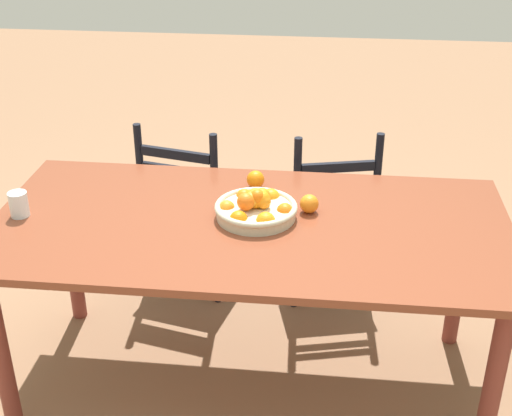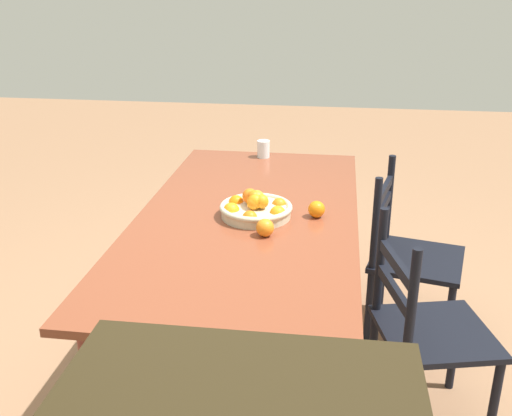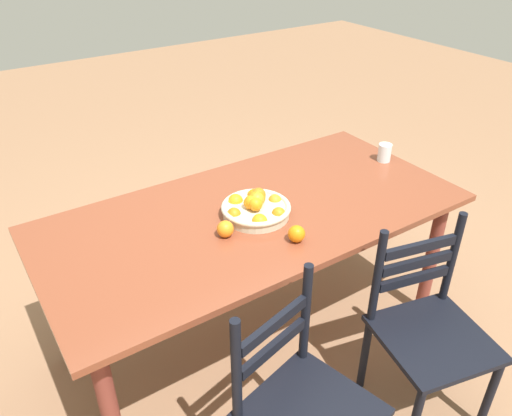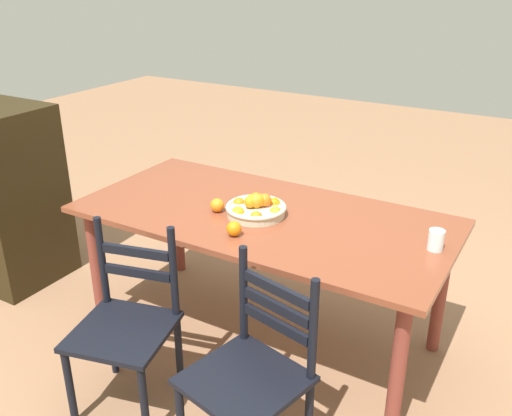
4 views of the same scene
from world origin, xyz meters
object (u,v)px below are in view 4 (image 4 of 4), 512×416
object	(u,v)px
chair_by_cabinet	(253,373)
orange_loose_0	(217,205)
chair_near_window	(127,326)
dining_table	(263,228)
drinking_glass	(436,240)
orange_loose_1	(234,229)
fruit_bowl	(256,207)

from	to	relation	value
chair_by_cabinet	orange_loose_0	bearing A→B (deg)	145.84
chair_near_window	dining_table	bearing A→B (deg)	55.02
dining_table	orange_loose_0	distance (m)	0.27
chair_by_cabinet	drinking_glass	xyz separation A→B (m)	(-0.49, -0.79, 0.38)
chair_near_window	drinking_glass	xyz separation A→B (m)	(-1.17, -0.80, 0.40)
chair_near_window	chair_by_cabinet	distance (m)	0.67
orange_loose_0	dining_table	bearing A→B (deg)	-154.37
dining_table	orange_loose_1	distance (m)	0.32
orange_loose_0	orange_loose_1	size ratio (longest dim) A/B	1.00
orange_loose_0	orange_loose_1	bearing A→B (deg)	139.57
chair_by_cabinet	fruit_bowl	xyz separation A→B (m)	(0.40, -0.71, 0.38)
fruit_bowl	drinking_glass	distance (m)	0.90
fruit_bowl	orange_loose_0	bearing A→B (deg)	18.69
chair_by_cabinet	drinking_glass	distance (m)	1.01
chair_near_window	fruit_bowl	distance (m)	0.86
chair_near_window	orange_loose_0	size ratio (longest dim) A/B	12.24
chair_by_cabinet	orange_loose_1	distance (m)	0.69
dining_table	drinking_glass	size ratio (longest dim) A/B	20.07
dining_table	chair_by_cabinet	distance (m)	0.88
fruit_bowl	orange_loose_1	xyz separation A→B (m)	(-0.03, 0.26, -0.01)
chair_by_cabinet	orange_loose_1	size ratio (longest dim) A/B	12.20
chair_by_cabinet	fruit_bowl	distance (m)	0.90
dining_table	fruit_bowl	distance (m)	0.14
orange_loose_1	chair_by_cabinet	bearing A→B (deg)	129.37
chair_by_cabinet	drinking_glass	bearing A→B (deg)	71.20
chair_near_window	orange_loose_1	bearing A→B (deg)	42.55
orange_loose_0	drinking_glass	distance (m)	1.10
dining_table	drinking_glass	world-z (taller)	drinking_glass
dining_table	drinking_glass	distance (m)	0.89
orange_loose_0	orange_loose_1	distance (m)	0.30
orange_loose_1	chair_near_window	bearing A→B (deg)	56.40
chair_by_cabinet	orange_loose_0	distance (m)	0.96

